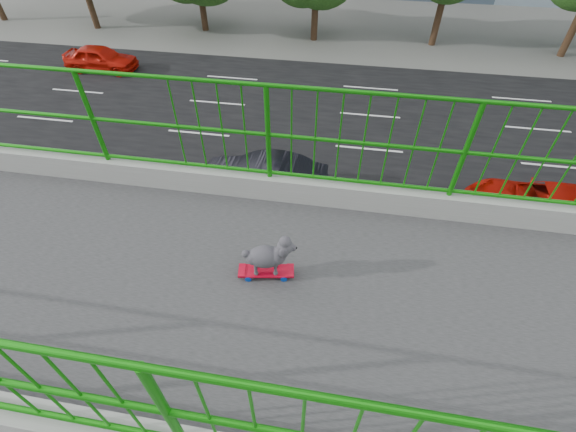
% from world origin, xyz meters
% --- Properties ---
extents(road, '(18.00, 90.00, 0.02)m').
position_xyz_m(road, '(-13.00, 0.00, 0.01)').
color(road, black).
rests_on(road, ground).
extents(footbridge, '(3.00, 24.00, 7.00)m').
position_xyz_m(footbridge, '(0.00, 0.00, 5.22)').
color(footbridge, '#2D2D2F').
rests_on(footbridge, ground).
extents(railing, '(3.00, 24.00, 1.42)m').
position_xyz_m(railing, '(0.00, 0.00, 7.21)').
color(railing, gray).
rests_on(railing, footbridge).
extents(skateboard, '(0.24, 0.56, 0.07)m').
position_xyz_m(skateboard, '(-0.22, -1.81, 7.05)').
color(skateboard, red).
rests_on(skateboard, footbridge).
extents(poodle, '(0.26, 0.51, 0.43)m').
position_xyz_m(poodle, '(-0.23, -1.78, 7.30)').
color(poodle, '#2F2D32').
rests_on(poodle, skateboard).
extents(car_0, '(1.85, 4.60, 1.57)m').
position_xyz_m(car_0, '(-6.00, -5.16, 0.78)').
color(car_0, black).
rests_on(car_0, ground).
extents(car_1, '(1.70, 4.87, 1.60)m').
position_xyz_m(car_1, '(-9.20, -4.05, 0.80)').
color(car_1, black).
rests_on(car_1, ground).
extents(car_4, '(1.69, 4.20, 1.43)m').
position_xyz_m(car_4, '(-18.80, -15.89, 0.72)').
color(car_4, '#B71207').
rests_on(car_4, ground).
extents(car_6, '(2.57, 5.56, 1.55)m').
position_xyz_m(car_6, '(-9.20, 6.13, 0.77)').
color(car_6, '#B71207').
rests_on(car_6, ground).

